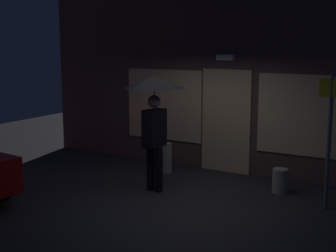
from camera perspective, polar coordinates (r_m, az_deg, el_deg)
ground_plane at (r=8.81m, az=0.87°, el=-8.53°), size 18.00×18.00×0.00m
building_facade at (r=10.49m, az=7.25°, el=5.19°), size 9.27×0.48×3.91m
person_with_umbrella at (r=8.93m, az=-1.63°, el=2.97°), size 1.09×1.09×2.16m
street_sign_post at (r=8.44m, az=18.34°, el=-0.74°), size 0.40×0.07×2.29m
sidewalk_bollard at (r=10.43m, az=-0.14°, el=-3.75°), size 0.21×0.21×0.64m
sidewalk_bollard_2 at (r=9.34m, az=12.95°, el=-6.26°), size 0.29×0.29×0.46m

